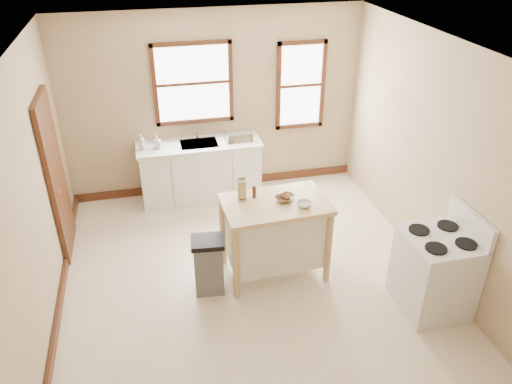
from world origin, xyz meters
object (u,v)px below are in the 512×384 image
(bowl_a, at_px, (283,199))
(gas_stove, at_px, (436,262))
(soap_bottle_b, at_px, (157,142))
(kitchen_island, at_px, (274,238))
(dish_rack, at_px, (239,137))
(trash_bin, at_px, (209,265))
(bowl_b, at_px, (287,196))
(knife_block, at_px, (242,190))
(bowl_c, at_px, (304,204))
(pepper_grinder, at_px, (254,192))
(soap_bottle_a, at_px, (142,142))

(bowl_a, height_order, gas_stove, gas_stove)
(soap_bottle_b, height_order, kitchen_island, soap_bottle_b)
(dish_rack, xyz_separation_m, trash_bin, (-0.82, -2.20, -0.61))
(bowl_b, distance_m, trash_bin, 1.23)
(knife_block, bearing_deg, trash_bin, -131.39)
(bowl_a, height_order, bowl_c, bowl_c)
(soap_bottle_b, xyz_separation_m, bowl_c, (1.53, -2.19, 0.02))
(knife_block, bearing_deg, gas_stove, -19.70)
(soap_bottle_b, height_order, dish_rack, soap_bottle_b)
(pepper_grinder, xyz_separation_m, bowl_a, (0.32, -0.15, -0.05))
(bowl_c, distance_m, gas_stove, 1.58)
(soap_bottle_a, bearing_deg, dish_rack, 20.28)
(soap_bottle_b, bearing_deg, trash_bin, -66.69)
(bowl_c, bearing_deg, soap_bottle_b, 124.98)
(bowl_c, bearing_deg, bowl_a, 139.39)
(bowl_c, bearing_deg, soap_bottle_a, 128.61)
(soap_bottle_a, height_order, knife_block, knife_block)
(knife_block, relative_size, bowl_b, 1.31)
(kitchen_island, relative_size, pepper_grinder, 8.19)
(knife_block, distance_m, bowl_b, 0.54)
(soap_bottle_b, distance_m, gas_stove, 4.14)
(dish_rack, xyz_separation_m, pepper_grinder, (-0.19, -1.87, 0.11))
(soap_bottle_b, bearing_deg, dish_rack, 13.32)
(knife_block, bearing_deg, bowl_b, -0.27)
(soap_bottle_b, xyz_separation_m, gas_stove, (2.80, -3.03, -0.41))
(bowl_a, bearing_deg, soap_bottle_a, 127.52)
(gas_stove, bearing_deg, kitchen_island, 147.53)
(bowl_a, bearing_deg, bowl_b, 44.18)
(bowl_c, bearing_deg, pepper_grinder, 148.03)
(kitchen_island, distance_m, trash_bin, 0.86)
(soap_bottle_b, bearing_deg, pepper_grinder, -48.34)
(knife_block, height_order, gas_stove, gas_stove)
(soap_bottle_b, height_order, gas_stove, gas_stove)
(dish_rack, relative_size, knife_block, 2.05)
(soap_bottle_a, xyz_separation_m, bowl_c, (1.75, -2.19, -0.00))
(soap_bottle_b, relative_size, knife_block, 0.95)
(soap_bottle_a, height_order, kitchen_island, soap_bottle_a)
(soap_bottle_b, height_order, bowl_a, soap_bottle_b)
(gas_stove, bearing_deg, knife_block, 148.27)
(dish_rack, distance_m, knife_block, 1.88)
(soap_bottle_a, height_order, pepper_grinder, pepper_grinder)
(trash_bin, bearing_deg, dish_rack, 75.52)
(kitchen_island, distance_m, pepper_grinder, 0.64)
(kitchen_island, bearing_deg, pepper_grinder, 140.18)
(bowl_a, xyz_separation_m, bowl_c, (0.20, -0.17, 0.00))
(bowl_a, bearing_deg, pepper_grinder, 154.49)
(kitchen_island, height_order, knife_block, knife_block)
(pepper_grinder, bearing_deg, bowl_c, -31.97)
(kitchen_island, bearing_deg, bowl_a, 3.32)
(kitchen_island, relative_size, bowl_b, 8.04)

